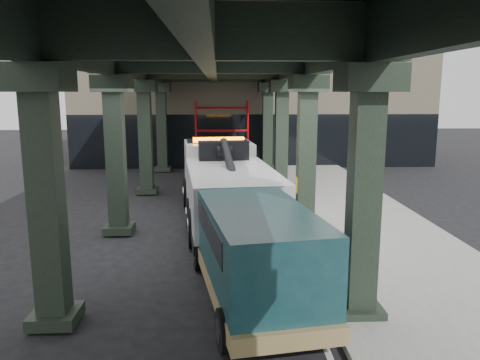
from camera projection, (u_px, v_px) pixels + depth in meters
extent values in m
plane|color=black|center=(226.00, 253.00, 13.26)|extent=(90.00, 90.00, 0.00)
cube|color=gray|center=(361.00, 228.00, 15.41)|extent=(5.00, 40.00, 0.15)
cube|color=silver|center=(277.00, 231.00, 15.30)|extent=(0.12, 38.00, 0.01)
cube|color=black|center=(364.00, 198.00, 8.99)|extent=(0.55, 0.55, 5.00)
cube|color=black|center=(370.00, 78.00, 8.57)|extent=(1.10, 1.10, 0.50)
cube|color=black|center=(358.00, 310.00, 9.42)|extent=(0.90, 0.90, 0.24)
cube|color=black|center=(306.00, 156.00, 14.88)|extent=(0.55, 0.55, 5.00)
cube|color=black|center=(308.00, 84.00, 14.46)|extent=(1.10, 1.10, 0.50)
cube|color=black|center=(304.00, 226.00, 15.31)|extent=(0.90, 0.90, 0.24)
cube|color=black|center=(281.00, 138.00, 20.77)|extent=(0.55, 0.55, 5.00)
cube|color=black|center=(282.00, 86.00, 20.35)|extent=(1.10, 1.10, 0.50)
cube|color=black|center=(281.00, 189.00, 21.20)|extent=(0.90, 0.90, 0.24)
cube|color=black|center=(267.00, 128.00, 26.66)|extent=(0.55, 0.55, 5.00)
cube|color=black|center=(268.00, 87.00, 26.24)|extent=(1.10, 1.10, 0.50)
cube|color=black|center=(267.00, 168.00, 27.09)|extent=(0.90, 0.90, 0.24)
cube|color=black|center=(47.00, 201.00, 8.72)|extent=(0.55, 0.55, 5.00)
cube|color=black|center=(37.00, 78.00, 8.30)|extent=(1.10, 1.10, 0.50)
cube|color=black|center=(56.00, 316.00, 9.15)|extent=(0.90, 0.90, 0.24)
cube|color=black|center=(116.00, 157.00, 14.61)|extent=(0.55, 0.55, 5.00)
cube|color=black|center=(112.00, 84.00, 14.19)|extent=(1.10, 1.10, 0.50)
cube|color=black|center=(120.00, 228.00, 15.04)|extent=(0.90, 0.90, 0.24)
cube|color=black|center=(145.00, 138.00, 20.50)|extent=(0.55, 0.55, 5.00)
cube|color=black|center=(143.00, 86.00, 20.08)|extent=(1.10, 1.10, 0.50)
cube|color=black|center=(147.00, 190.00, 20.93)|extent=(0.90, 0.90, 0.24)
cube|color=black|center=(162.00, 128.00, 26.39)|extent=(0.55, 0.55, 5.00)
cube|color=black|center=(161.00, 87.00, 25.97)|extent=(1.10, 1.10, 0.50)
cube|color=black|center=(163.00, 168.00, 26.82)|extent=(0.90, 0.90, 0.24)
cube|color=black|center=(309.00, 57.00, 14.31)|extent=(0.35, 32.00, 1.10)
cube|color=black|center=(111.00, 56.00, 14.05)|extent=(0.35, 32.00, 1.10)
cube|color=black|center=(211.00, 57.00, 14.18)|extent=(0.35, 32.00, 1.10)
cube|color=black|center=(211.00, 33.00, 14.05)|extent=(7.40, 32.00, 0.30)
cube|color=#C6B793|center=(250.00, 99.00, 32.24)|extent=(22.00, 10.00, 8.00)
cylinder|color=#B70E13|center=(196.00, 135.00, 27.45)|extent=(0.08, 0.08, 4.00)
cylinder|color=#B70E13|center=(196.00, 136.00, 26.67)|extent=(0.08, 0.08, 4.00)
cylinder|color=#B70E13|center=(247.00, 135.00, 27.58)|extent=(0.08, 0.08, 4.00)
cylinder|color=#B70E13|center=(248.00, 136.00, 26.80)|extent=(0.08, 0.08, 4.00)
cylinder|color=#B70E13|center=(222.00, 152.00, 27.70)|extent=(3.00, 0.08, 0.08)
cylinder|color=#B70E13|center=(222.00, 130.00, 27.46)|extent=(3.00, 0.08, 0.08)
cylinder|color=#B70E13|center=(222.00, 108.00, 27.22)|extent=(3.00, 0.08, 0.08)
cube|color=black|center=(227.00, 206.00, 15.58)|extent=(1.88, 8.08, 0.27)
cube|color=silver|center=(218.00, 167.00, 18.06)|extent=(2.76, 2.81, 1.92)
cube|color=silver|center=(216.00, 175.00, 19.25)|extent=(2.57, 1.00, 0.96)
cube|color=black|center=(218.00, 152.00, 18.22)|extent=(2.48, 1.62, 0.91)
cube|color=silver|center=(232.00, 194.00, 14.26)|extent=(3.09, 5.58, 1.50)
cube|color=orange|center=(219.00, 140.00, 17.65)|extent=(1.94, 0.49, 0.17)
cube|color=black|center=(223.00, 150.00, 16.14)|extent=(1.77, 0.81, 0.64)
cylinder|color=black|center=(231.00, 167.00, 14.32)|extent=(0.64, 3.74, 1.43)
cube|color=black|center=(246.00, 258.00, 11.81)|extent=(0.47, 1.52, 0.19)
cube|color=black|center=(251.00, 271.00, 11.09)|extent=(1.73, 0.44, 0.19)
cylinder|color=black|center=(188.00, 193.00, 18.40)|extent=(0.49, 1.21, 1.18)
cylinder|color=silver|center=(188.00, 193.00, 18.40)|extent=(0.48, 0.69, 0.65)
cylinder|color=black|center=(247.00, 191.00, 18.74)|extent=(0.49, 1.21, 1.18)
cylinder|color=silver|center=(247.00, 191.00, 18.74)|extent=(0.48, 0.69, 0.65)
cylinder|color=black|center=(192.00, 216.00, 14.97)|extent=(0.49, 1.21, 1.18)
cylinder|color=silver|center=(192.00, 216.00, 14.97)|extent=(0.48, 0.69, 0.65)
cylinder|color=black|center=(264.00, 213.00, 15.31)|extent=(0.49, 1.21, 1.18)
cylinder|color=silver|center=(264.00, 213.00, 15.31)|extent=(0.48, 0.69, 0.65)
cylinder|color=black|center=(195.00, 228.00, 13.62)|extent=(0.49, 1.21, 1.18)
cylinder|color=silver|center=(195.00, 228.00, 13.62)|extent=(0.48, 0.69, 0.65)
cylinder|color=black|center=(273.00, 225.00, 13.96)|extent=(0.49, 1.21, 1.18)
cylinder|color=silver|center=(273.00, 225.00, 13.96)|extent=(0.48, 0.69, 0.65)
cube|color=#0F3338|center=(235.00, 233.00, 12.12)|extent=(2.06, 1.32, 0.85)
cube|color=#0F3338|center=(259.00, 252.00, 9.56)|extent=(2.61, 4.48, 1.83)
cube|color=olive|center=(254.00, 280.00, 10.06)|extent=(2.81, 5.51, 0.33)
cube|color=black|center=(237.00, 209.00, 11.61)|extent=(1.87, 0.69, 0.78)
cube|color=black|center=(256.00, 227.00, 9.75)|extent=(2.51, 3.65, 0.52)
cube|color=silver|center=(231.00, 241.00, 12.66)|extent=(1.87, 0.41, 0.28)
cylinder|color=black|center=(199.00, 255.00, 11.98)|extent=(0.38, 0.82, 0.79)
cylinder|color=silver|center=(199.00, 255.00, 11.98)|extent=(0.37, 0.48, 0.43)
cylinder|color=black|center=(270.00, 250.00, 12.35)|extent=(0.38, 0.82, 0.79)
cylinder|color=silver|center=(270.00, 250.00, 12.35)|extent=(0.37, 0.48, 0.43)
cylinder|color=black|center=(226.00, 330.00, 8.18)|extent=(0.38, 0.82, 0.79)
cylinder|color=silver|center=(226.00, 330.00, 8.18)|extent=(0.37, 0.48, 0.43)
cylinder|color=black|center=(327.00, 320.00, 8.55)|extent=(0.38, 0.82, 0.79)
cylinder|color=silver|center=(327.00, 320.00, 8.55)|extent=(0.37, 0.48, 0.43)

